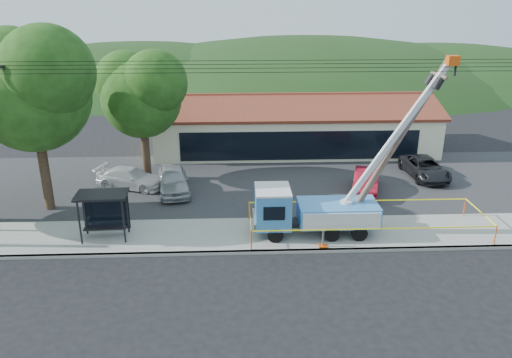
{
  "coord_description": "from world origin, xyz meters",
  "views": [
    {
      "loc": [
        -0.86,
        -19.88,
        12.15
      ],
      "look_at": [
        0.21,
        5.0,
        2.88
      ],
      "focal_mm": 35.0,
      "sensor_mm": 36.0,
      "label": 1
    }
  ],
  "objects_px": {
    "bus_shelter": "(103,204)",
    "car_white": "(131,189)",
    "leaning_pole": "(398,141)",
    "car_silver": "(174,193)",
    "utility_truck": "(313,208)",
    "car_red": "(365,193)",
    "car_dark": "(423,178)"
  },
  "relations": [
    {
      "from": "bus_shelter",
      "to": "car_white",
      "type": "bearing_deg",
      "value": 88.58
    },
    {
      "from": "leaning_pole",
      "to": "car_silver",
      "type": "bearing_deg",
      "value": 153.57
    },
    {
      "from": "utility_truck",
      "to": "car_red",
      "type": "xyz_separation_m",
      "value": [
        4.35,
        5.86,
        -1.58
      ]
    },
    {
      "from": "utility_truck",
      "to": "car_red",
      "type": "height_order",
      "value": "utility_truck"
    },
    {
      "from": "car_dark",
      "to": "bus_shelter",
      "type": "bearing_deg",
      "value": -160.44
    },
    {
      "from": "utility_truck",
      "to": "car_white",
      "type": "relative_size",
      "value": 2.13
    },
    {
      "from": "bus_shelter",
      "to": "car_silver",
      "type": "distance_m",
      "value": 7.18
    },
    {
      "from": "utility_truck",
      "to": "bus_shelter",
      "type": "bearing_deg",
      "value": 179.73
    },
    {
      "from": "car_silver",
      "to": "car_white",
      "type": "distance_m",
      "value": 3.07
    },
    {
      "from": "utility_truck",
      "to": "car_red",
      "type": "bearing_deg",
      "value": 53.38
    },
    {
      "from": "car_white",
      "to": "bus_shelter",
      "type": "bearing_deg",
      "value": -161.01
    },
    {
      "from": "utility_truck",
      "to": "car_dark",
      "type": "xyz_separation_m",
      "value": [
        9.14,
        8.44,
        -1.58
      ]
    },
    {
      "from": "car_red",
      "to": "car_white",
      "type": "distance_m",
      "value": 15.4
    },
    {
      "from": "leaning_pole",
      "to": "bus_shelter",
      "type": "height_order",
      "value": "leaning_pole"
    },
    {
      "from": "utility_truck",
      "to": "car_silver",
      "type": "height_order",
      "value": "utility_truck"
    },
    {
      "from": "car_white",
      "to": "car_red",
      "type": "bearing_deg",
      "value": -77.12
    },
    {
      "from": "car_silver",
      "to": "utility_truck",
      "type": "bearing_deg",
      "value": -48.6
    },
    {
      "from": "leaning_pole",
      "to": "bus_shelter",
      "type": "relative_size",
      "value": 3.48
    },
    {
      "from": "leaning_pole",
      "to": "car_red",
      "type": "xyz_separation_m",
      "value": [
        0.13,
        5.6,
        -5.15
      ]
    },
    {
      "from": "car_red",
      "to": "car_dark",
      "type": "distance_m",
      "value": 5.44
    },
    {
      "from": "leaning_pole",
      "to": "car_red",
      "type": "bearing_deg",
      "value": 88.7
    },
    {
      "from": "bus_shelter",
      "to": "car_silver",
      "type": "relative_size",
      "value": 0.56
    },
    {
      "from": "car_red",
      "to": "car_white",
      "type": "relative_size",
      "value": 0.96
    },
    {
      "from": "leaning_pole",
      "to": "car_dark",
      "type": "relative_size",
      "value": 1.87
    },
    {
      "from": "car_silver",
      "to": "car_white",
      "type": "xyz_separation_m",
      "value": [
        -2.93,
        0.92,
        0.0
      ]
    },
    {
      "from": "car_silver",
      "to": "car_red",
      "type": "xyz_separation_m",
      "value": [
        12.41,
        -0.5,
        0.0
      ]
    },
    {
      "from": "bus_shelter",
      "to": "car_white",
      "type": "relative_size",
      "value": 0.58
    },
    {
      "from": "car_silver",
      "to": "car_dark",
      "type": "height_order",
      "value": "car_silver"
    },
    {
      "from": "car_silver",
      "to": "leaning_pole",
      "type": "bearing_deg",
      "value": -36.77
    },
    {
      "from": "bus_shelter",
      "to": "car_dark",
      "type": "distance_m",
      "value": 21.8
    },
    {
      "from": "leaning_pole",
      "to": "car_silver",
      "type": "height_order",
      "value": "leaning_pole"
    },
    {
      "from": "utility_truck",
      "to": "car_red",
      "type": "relative_size",
      "value": 2.22
    }
  ]
}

